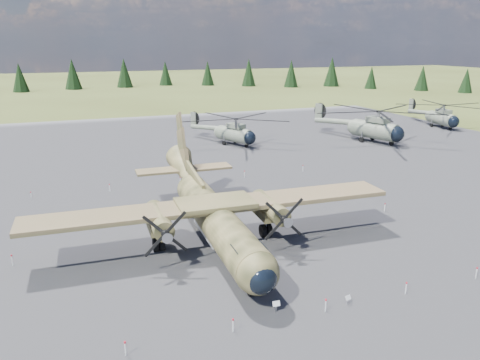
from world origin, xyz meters
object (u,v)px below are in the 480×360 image
object	(u,v)px
transport_plane	(212,209)
helicopter_near	(234,126)
helicopter_mid	(375,120)
helicopter_far	(442,111)

from	to	relation	value
transport_plane	helicopter_near	size ratio (longest dim) A/B	1.28
helicopter_mid	helicopter_far	bearing A→B (deg)	1.59
transport_plane	helicopter_far	bearing A→B (deg)	34.26
helicopter_near	helicopter_far	distance (m)	43.07
transport_plane	helicopter_mid	xyz separation A→B (m)	(36.79, 29.05, 1.02)
transport_plane	helicopter_mid	world-z (taller)	transport_plane
helicopter_mid	helicopter_far	world-z (taller)	helicopter_mid
helicopter_near	helicopter_mid	size ratio (longest dim) A/B	0.85
helicopter_near	helicopter_far	size ratio (longest dim) A/B	1.04
transport_plane	helicopter_mid	size ratio (longest dim) A/B	1.09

